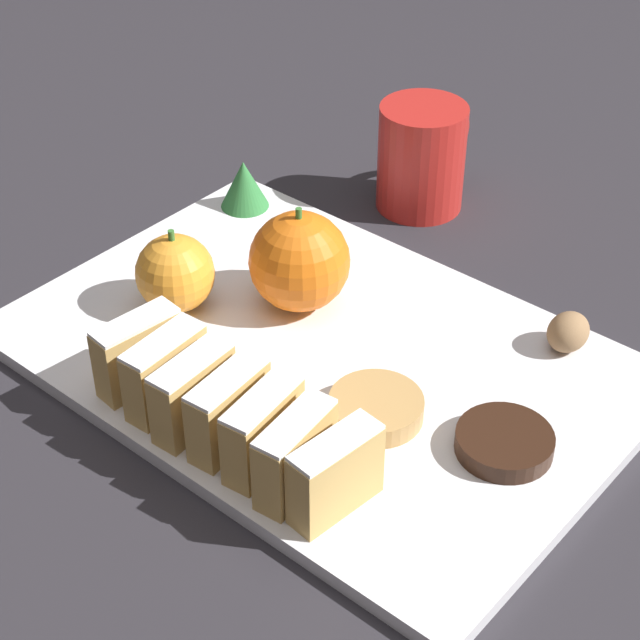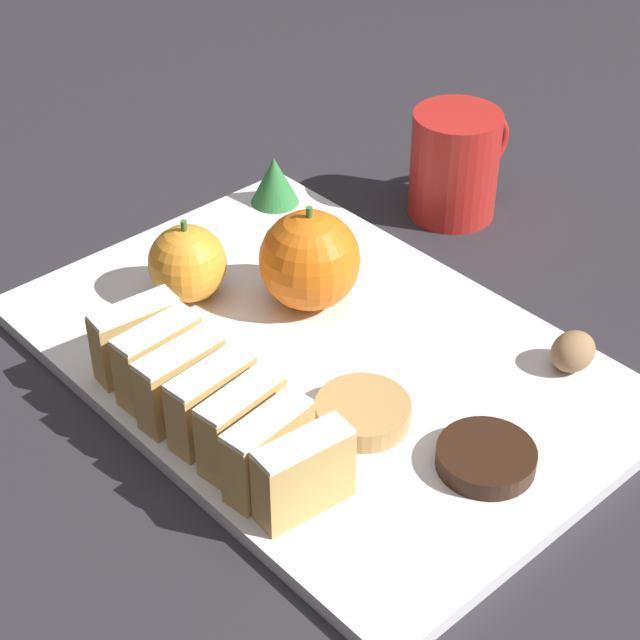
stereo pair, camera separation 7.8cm
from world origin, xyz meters
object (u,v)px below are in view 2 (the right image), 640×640
orange_far (310,260)px  walnut (573,351)px  coffee_mug (456,164)px  orange_near (187,263)px  chocolate_cookie (490,454)px

orange_far → walnut: 0.21m
orange_far → coffee_mug: bearing=8.3°
orange_near → coffee_mug: 0.27m
walnut → coffee_mug: bearing=62.4°
walnut → coffee_mug: coffee_mug is taller
coffee_mug → orange_near: bearing=171.2°
orange_near → orange_far: 0.10m
orange_near → chocolate_cookie: 0.29m
chocolate_cookie → coffee_mug: (0.24, 0.25, 0.03)m
walnut → chocolate_cookie: bearing=-168.4°
orange_near → coffee_mug: size_ratio=0.63×
coffee_mug → orange_far: bearing=-171.7°
orange_near → orange_far: (0.07, -0.07, 0.01)m
orange_near → orange_far: size_ratio=0.80×
orange_near → chocolate_cookie: (0.03, -0.29, -0.02)m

